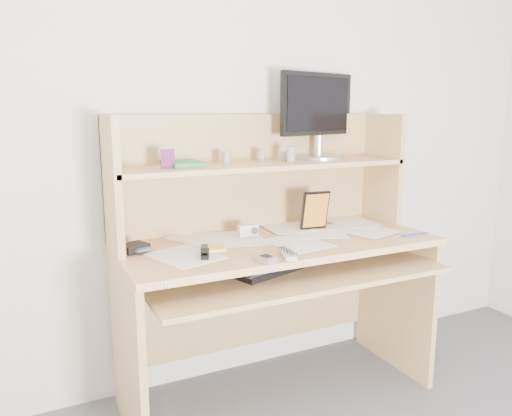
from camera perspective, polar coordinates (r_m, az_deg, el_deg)
name	(u,v)px	position (r m, az deg, el deg)	size (l,w,h in m)	color
back_wall	(248,125)	(2.43, -0.90, 9.51)	(3.60, 0.04, 2.50)	silver
desk	(270,248)	(2.30, 1.66, -4.59)	(1.40, 0.70, 1.30)	tan
paper_clutter	(279,240)	(2.22, 2.63, -3.64)	(1.32, 0.54, 0.01)	white
keyboard	(280,263)	(2.17, 2.71, -6.34)	(0.52, 0.32, 0.03)	black
tv_remote	(287,253)	(1.98, 3.57, -5.19)	(0.04, 0.16, 0.02)	#AAAAA5
flip_phone	(265,257)	(1.90, 1.00, -5.66)	(0.05, 0.10, 0.03)	#A6A6A8
stapler	(205,250)	(1.99, -5.84, -4.85)	(0.03, 0.12, 0.04)	black
wallet	(134,247)	(2.10, -13.80, -4.38)	(0.11, 0.09, 0.03)	black
sticky_note_pad	(215,248)	(2.08, -4.65, -4.64)	(0.07, 0.07, 0.01)	yellow
digital_camera	(248,230)	(2.26, -0.94, -2.58)	(0.09, 0.03, 0.05)	silver
game_case	(315,210)	(2.39, 6.75, -0.27)	(0.13, 0.01, 0.19)	black
blue_pen	(414,234)	(2.39, 17.65, -2.89)	(0.01, 0.01, 0.15)	#1F1BCD
card_box	(168,159)	(2.10, -10.06, 5.55)	(0.06, 0.02, 0.08)	maroon
shelf_book	(183,164)	(2.19, -8.30, 5.04)	(0.15, 0.20, 0.02)	#30784C
chip_stack_a	(226,158)	(2.23, -3.40, 5.75)	(0.04, 0.04, 0.06)	black
chip_stack_b	(261,155)	(2.34, 0.62, 6.03)	(0.04, 0.04, 0.06)	silver
chip_stack_c	(285,157)	(2.37, 3.32, 5.89)	(0.04, 0.04, 0.04)	black
chip_stack_d	(291,154)	(2.32, 4.00, 6.12)	(0.04, 0.04, 0.07)	white
monitor	(318,113)	(2.51, 7.05, 10.69)	(0.47, 0.24, 0.42)	#B0B1B6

